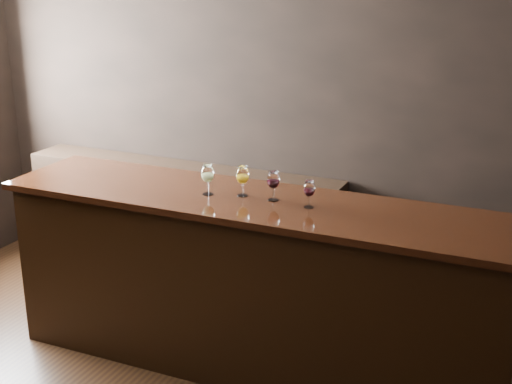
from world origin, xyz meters
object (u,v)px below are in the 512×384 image
at_px(glass_white, 208,174).
at_px(glass_red_a, 273,181).
at_px(glass_red_b, 309,189).
at_px(bar_counter, 255,288).
at_px(glass_amber, 243,176).
at_px(back_bar_shelf, 181,223).

bearing_deg(glass_white, glass_red_a, 8.72).
xyz_separation_m(glass_red_a, glass_red_b, (0.25, -0.03, -0.01)).
relative_size(bar_counter, glass_red_a, 17.17).
relative_size(glass_amber, glass_red_a, 1.04).
xyz_separation_m(back_bar_shelf, glass_red_b, (1.51, -1.01, 0.81)).
bearing_deg(glass_red_a, back_bar_shelf, 142.24).
height_order(bar_counter, glass_red_b, glass_red_b).
distance_m(back_bar_shelf, glass_amber, 1.65).
bearing_deg(glass_red_a, glass_red_b, -7.19).
bearing_deg(glass_red_a, glass_white, -171.28).
bearing_deg(glass_amber, bar_counter, -18.84).
xyz_separation_m(glass_white, glass_red_b, (0.68, 0.03, -0.02)).
distance_m(glass_amber, glass_red_b, 0.46).
distance_m(glass_white, glass_red_a, 0.43).
bearing_deg(bar_counter, glass_red_b, 0.03).
xyz_separation_m(bar_counter, glass_red_b, (0.36, 0.00, 0.73)).
bearing_deg(glass_red_b, glass_amber, 176.14).
bearing_deg(glass_white, glass_red_b, 2.87).
height_order(back_bar_shelf, glass_white, glass_white).
relative_size(bar_counter, glass_amber, 16.57).
xyz_separation_m(bar_counter, glass_red_a, (0.11, 0.03, 0.75)).
xyz_separation_m(back_bar_shelf, glass_white, (0.83, -1.04, 0.83)).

